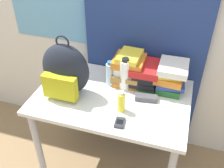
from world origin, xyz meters
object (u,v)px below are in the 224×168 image
book_stack_center (145,74)px  water_bottle (110,74)px  sunglasses_case (146,98)px  book_stack_left (129,68)px  sunscreen_bottle (121,102)px  book_stack_right (171,77)px  backpack (65,71)px  sports_bottle (125,74)px  cell_phone (120,123)px

book_stack_center → water_bottle: (-0.24, -0.08, 0.00)m
book_stack_center → sunglasses_case: 0.20m
book_stack_left → book_stack_center: bearing=-0.3°
sunscreen_bottle → book_stack_right: bearing=50.7°
backpack → water_bottle: (0.26, 0.18, -0.09)m
sports_bottle → cell_phone: bearing=-79.3°
book_stack_right → backpack: bearing=-159.5°
water_bottle → sunglasses_case: water_bottle is taller
water_bottle → sunscreen_bottle: bearing=-58.3°
water_bottle → sports_bottle: size_ratio=0.79×
book_stack_left → water_bottle: 0.14m
book_stack_right → sunscreen_bottle: 0.43m
book_stack_center → sunscreen_bottle: book_stack_center is taller
sunglasses_case → book_stack_right: bearing=53.1°
book_stack_center → water_bottle: size_ratio=1.23×
book_stack_center → cell_phone: book_stack_center is taller
sunglasses_case → book_stack_left: bearing=134.1°
book_stack_center → cell_phone: bearing=-97.5°
book_stack_left → book_stack_right: size_ratio=1.08×
backpack → sunglasses_case: size_ratio=2.82×
book_stack_right → sunscreen_bottle: book_stack_right is taller
sunscreen_bottle → cell_phone: size_ratio=1.63×
backpack → sunglasses_case: 0.58m
book_stack_left → sunglasses_case: size_ratio=1.63×
book_stack_left → book_stack_center: book_stack_left is taller
backpack → cell_phone: size_ratio=4.65×
book_stack_center → sunscreen_bottle: (-0.09, -0.33, -0.02)m
water_bottle → sunscreen_bottle: water_bottle is taller
book_stack_right → sports_bottle: (-0.31, -0.09, 0.01)m
book_stack_right → book_stack_left: bearing=179.8°
book_stack_left → cell_phone: 0.47m
book_stack_right → sunscreen_bottle: (-0.27, -0.33, -0.04)m
book_stack_center → sports_bottle: 0.16m
book_stack_left → book_stack_right: (0.31, -0.00, -0.01)m
sunscreen_bottle → sunglasses_case: 0.21m
book_stack_center → book_stack_right: 0.18m
book_stack_right → sunscreen_bottle: size_ratio=1.53×
sports_bottle → sunscreen_bottle: size_ratio=1.62×
book_stack_right → water_bottle: 0.43m
cell_phone → sunglasses_case: bearing=68.1°
sunglasses_case → water_bottle: bearing=160.8°
book_stack_center → sunscreen_bottle: bearing=-104.6°
book_stack_right → water_bottle: book_stack_right is taller
backpack → book_stack_center: (0.50, 0.26, -0.09)m
cell_phone → sunglasses_case: (0.11, 0.27, 0.01)m
cell_phone → book_stack_right: bearing=61.6°
sunglasses_case → cell_phone: bearing=-111.9°
backpack → sunglasses_case: (0.55, 0.08, -0.16)m
book_stack_left → sports_bottle: sports_bottle is taller
book_stack_right → sunglasses_case: 0.24m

